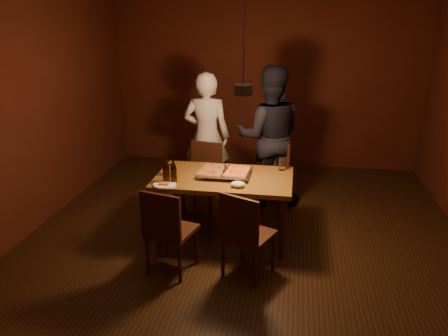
% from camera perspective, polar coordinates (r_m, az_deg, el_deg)
% --- Properties ---
extents(room_shell, '(6.00, 6.00, 6.00)m').
position_cam_1_polar(room_shell, '(4.38, 2.45, 5.64)').
color(room_shell, '#351D0E').
rests_on(room_shell, ground).
extents(dining_table, '(1.50, 0.90, 0.75)m').
position_cam_1_polar(dining_table, '(4.85, 0.00, -1.94)').
color(dining_table, brown).
rests_on(dining_table, floor).
extents(chair_far_left, '(0.48, 0.48, 0.49)m').
position_cam_1_polar(chair_far_left, '(5.64, -2.63, -0.35)').
color(chair_far_left, '#38190F').
rests_on(chair_far_left, floor).
extents(chair_far_right, '(0.49, 0.49, 0.49)m').
position_cam_1_polar(chair_far_right, '(5.63, 6.20, -0.47)').
color(chair_far_right, '#38190F').
rests_on(chair_far_right, floor).
extents(chair_near_left, '(0.51, 0.51, 0.49)m').
position_cam_1_polar(chair_near_left, '(4.25, -7.48, -7.35)').
color(chair_near_left, '#38190F').
rests_on(chair_near_left, floor).
extents(chair_near_right, '(0.56, 0.56, 0.49)m').
position_cam_1_polar(chair_near_right, '(4.15, 2.67, -7.88)').
color(chair_near_right, '#38190F').
rests_on(chair_near_right, floor).
extents(pizza_tray, '(0.58, 0.49, 0.05)m').
position_cam_1_polar(pizza_tray, '(4.85, 0.20, -0.70)').
color(pizza_tray, silver).
rests_on(pizza_tray, dining_table).
extents(pizza_meat, '(0.29, 0.43, 0.02)m').
position_cam_1_polar(pizza_meat, '(4.87, -1.53, -0.21)').
color(pizza_meat, maroon).
rests_on(pizza_meat, pizza_tray).
extents(pizza_cheese, '(0.27, 0.40, 0.02)m').
position_cam_1_polar(pizza_cheese, '(4.83, 1.74, -0.38)').
color(pizza_cheese, gold).
rests_on(pizza_cheese, pizza_tray).
extents(spatula, '(0.15, 0.25, 0.04)m').
position_cam_1_polar(spatula, '(4.85, 0.35, -0.22)').
color(spatula, silver).
rests_on(spatula, pizza_tray).
extents(beer_bottle_a, '(0.07, 0.07, 0.28)m').
position_cam_1_polar(beer_bottle_a, '(4.63, -7.57, -0.32)').
color(beer_bottle_a, black).
rests_on(beer_bottle_a, dining_table).
extents(beer_bottle_b, '(0.07, 0.07, 0.25)m').
position_cam_1_polar(beer_bottle_b, '(4.64, -6.60, -0.44)').
color(beer_bottle_b, black).
rests_on(beer_bottle_b, dining_table).
extents(water_glass_left, '(0.08, 0.08, 0.13)m').
position_cam_1_polar(water_glass_left, '(4.85, -6.87, -0.30)').
color(water_glass_left, silver).
rests_on(water_glass_left, dining_table).
extents(water_glass_right, '(0.07, 0.07, 0.14)m').
position_cam_1_polar(water_glass_right, '(5.04, 7.56, 0.50)').
color(water_glass_right, silver).
rests_on(water_glass_right, dining_table).
extents(plate_slice, '(0.24, 0.24, 0.03)m').
position_cam_1_polar(plate_slice, '(4.61, -7.75, -2.15)').
color(plate_slice, white).
rests_on(plate_slice, dining_table).
extents(napkin, '(0.15, 0.11, 0.06)m').
position_cam_1_polar(napkin, '(4.52, 1.83, -2.14)').
color(napkin, white).
rests_on(napkin, dining_table).
extents(diner_white, '(0.63, 0.42, 1.74)m').
position_cam_1_polar(diner_white, '(6.00, -2.28, 4.20)').
color(diner_white, silver).
rests_on(diner_white, floor).
extents(diner_dark, '(0.97, 0.80, 1.85)m').
position_cam_1_polar(diner_dark, '(5.80, 5.90, 4.12)').
color(diner_dark, black).
rests_on(diner_dark, floor).
extents(pendant_lamp, '(0.18, 0.18, 1.10)m').
position_cam_1_polar(pendant_lamp, '(4.30, 2.52, 10.31)').
color(pendant_lamp, black).
rests_on(pendant_lamp, ceiling).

